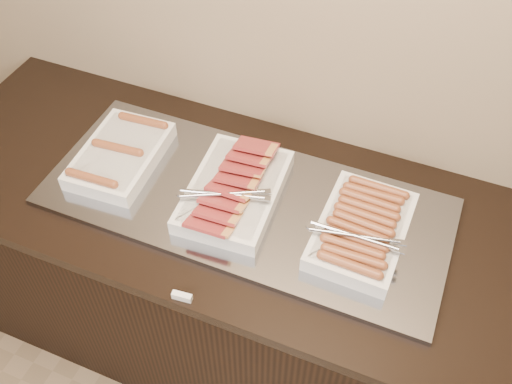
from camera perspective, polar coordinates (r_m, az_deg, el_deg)
counter at (r=2.07m, az=-1.62°, el=-9.04°), size 2.06×0.76×0.90m
warming_tray at (r=1.69m, az=-1.12°, el=-1.00°), size 1.20×0.50×0.02m
dish_left at (r=1.82m, az=-13.40°, el=3.63°), size 0.24×0.35×0.07m
dish_center at (r=1.67m, az=-2.22°, el=0.20°), size 0.28×0.41×0.09m
dish_right at (r=1.60m, az=10.50°, el=-3.70°), size 0.27×0.36×0.08m
label_holder at (r=1.51m, az=-7.41°, el=-10.33°), size 0.06×0.02×0.02m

